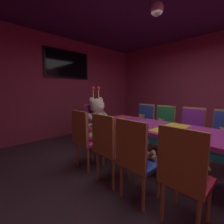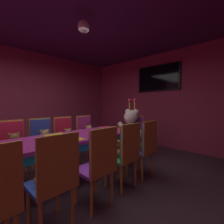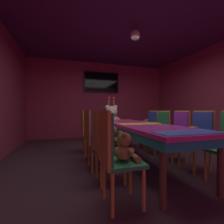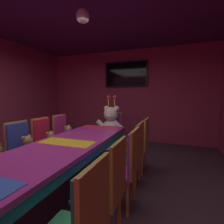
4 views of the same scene
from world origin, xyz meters
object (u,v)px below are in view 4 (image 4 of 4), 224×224
object	(u,v)px
chair_right_3	(135,148)
banquet_table	(67,148)
chair_left_3	(44,139)
chair_left_2	(21,146)
teddy_right_1	(96,181)
wall_tv	(126,74)
pendant_light	(83,16)
chair_right_2	(128,161)
teddy_right_4	(134,139)
teddy_left_4	(68,134)
king_teddy_bear	(111,122)
chair_right_1	(111,182)
chair_right_4	(142,140)
throne_chair	(113,128)
chair_right_0	(84,221)
chair_left_4	(63,133)
teddy_left_3	(51,140)
teddy_left_2	(28,147)
teddy_right_3	(126,148)

from	to	relation	value
chair_right_3	banquet_table	bearing A→B (deg)	32.91
chair_left_3	chair_left_2	bearing A→B (deg)	-92.78
teddy_right_1	wall_tv	size ratio (longest dim) A/B	0.21
pendant_light	chair_right_2	bearing A→B (deg)	-24.06
chair_left_2	teddy_right_4	size ratio (longest dim) A/B	3.03
teddy_left_4	king_teddy_bear	bearing A→B (deg)	45.19
chair_left_2	pendant_light	size ratio (longest dim) A/B	4.92
teddy_right_4	wall_tv	xyz separation A→B (m)	(-0.72, 2.06, 1.46)
banquet_table	king_teddy_bear	world-z (taller)	king_teddy_bear
teddy_right_4	chair_right_2	bearing A→B (deg)	98.51
chair_right_1	chair_right_4	world-z (taller)	same
chair_right_4	throne_chair	xyz separation A→B (m)	(-0.86, 0.89, 0.00)
chair_right_1	teddy_right_4	world-z (taller)	chair_right_1
chair_right_0	chair_right_1	xyz separation A→B (m)	(-0.01, 0.51, 0.00)
teddy_left_4	chair_right_1	xyz separation A→B (m)	(1.55, -1.59, 0.01)
chair_left_4	chair_right_1	world-z (taller)	same
teddy_left_3	teddy_right_1	xyz separation A→B (m)	(1.40, -1.04, -0.01)
teddy_left_2	throne_chair	xyz separation A→B (m)	(0.72, 1.93, 0.00)
chair_left_2	teddy_left_3	distance (m)	0.51
throne_chair	chair_left_4	bearing A→B (deg)	-43.96
chair_right_0	chair_right_1	world-z (taller)	same
wall_tv	banquet_table	bearing A→B (deg)	-90.00
banquet_table	chair_right_3	world-z (taller)	chair_right_3
chair_right_3	teddy_right_3	bearing A→B (deg)	-0.00
teddy_right_3	pendant_light	xyz separation A→B (m)	(-0.62, -0.19, 1.98)
chair_right_2	throne_chair	world-z (taller)	same
teddy_left_3	teddy_right_3	world-z (taller)	teddy_left_3
teddy_right_1	throne_chair	world-z (taller)	throne_chair
chair_left_4	teddy_left_4	size ratio (longest dim) A/B	3.07
chair_left_3	pendant_light	xyz separation A→B (m)	(0.93, -0.14, 1.95)
chair_right_3	wall_tv	size ratio (longest dim) A/B	0.74
king_teddy_bear	chair_right_0	bearing A→B (deg)	16.90
wall_tv	chair_left_3	bearing A→B (deg)	-107.92
banquet_table	king_teddy_bear	bearing A→B (deg)	90.00
chair_right_2	chair_left_4	bearing A→B (deg)	-31.45
chair_right_2	wall_tv	xyz separation A→B (m)	(-0.87, 3.11, 1.45)
chair_right_3	throne_chair	world-z (taller)	same
chair_right_4	pendant_light	size ratio (longest dim) A/B	4.92
chair_left_2	chair_right_4	distance (m)	2.02
throne_chair	pendant_light	size ratio (longest dim) A/B	4.92
chair_right_0	teddy_right_4	distance (m)	2.10
chair_right_3	king_teddy_bear	size ratio (longest dim) A/B	1.05
chair_left_4	king_teddy_bear	xyz separation A→B (m)	(0.85, 0.71, 0.16)
chair_left_2	teddy_left_3	world-z (taller)	chair_left_2
chair_right_1	teddy_right_3	distance (m)	1.10
teddy_left_4	teddy_right_4	distance (m)	1.42
teddy_left_3	chair_right_2	distance (m)	1.65
wall_tv	teddy_left_3	bearing A→B (deg)	-105.02
teddy_left_2	chair_left_3	xyz separation A→B (m)	(-0.12, 0.49, 0.00)
chair_right_2	pendant_light	world-z (taller)	pendant_light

